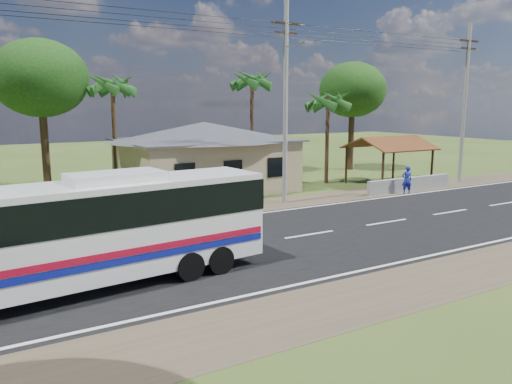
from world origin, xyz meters
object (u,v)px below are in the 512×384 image
Objects in this scene: waiting_shed at (390,145)px; person at (407,180)px; coach_bus at (88,225)px; motorcycle at (410,183)px.

person is at bearing -118.80° from waiting_shed.
person is (20.54, 6.77, -1.12)m from coach_bus.
motorcycle is at bearing -103.14° from waiting_shed.
person reaches higher than motorcycle.
waiting_shed is 2.88× the size of motorcycle.
coach_bus is at bearing 105.72° from motorcycle.
coach_bus reaches higher than motorcycle.
person is at bearing 122.18° from motorcycle.
person is (-1.95, -3.55, -1.84)m from waiting_shed.
motorcycle is at bearing 13.96° from coach_bus.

